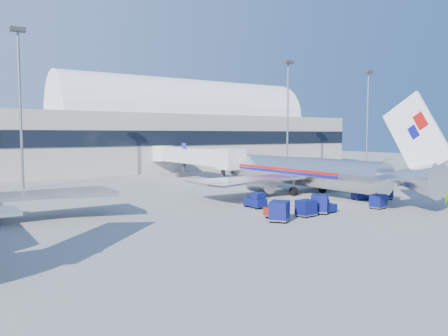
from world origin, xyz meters
TOP-DOWN VIEW (x-y plane):
  - ground at (0.00, 0.00)m, footprint 260.00×260.00m
  - terminal at (-13.60, 55.96)m, footprint 170.00×28.15m
  - airliner_main at (10.00, 4.51)m, footprint 32.00×37.26m
  - jetbridge_near at (7.60, 30.81)m, footprint 4.40×27.50m
  - mast_west at (-20.00, 30.00)m, footprint 2.00×1.20m
  - mast_east at (30.00, 30.00)m, footprint 2.00×1.20m
  - mast_far_east at (55.00, 30.00)m, footprint 2.00×1.20m
  - barrier_near at (18.00, 2.00)m, footprint 3.00×0.55m
  - barrier_mid at (21.30, 2.00)m, footprint 3.00×0.55m
  - barrier_far at (24.60, 2.00)m, footprint 3.00×0.55m
  - tug_lead at (1.59, -7.37)m, footprint 2.26×1.24m
  - tug_right at (11.71, -3.62)m, footprint 2.68×1.79m
  - tug_left at (-2.23, -1.11)m, footprint 1.30×2.57m
  - cart_train_a at (1.04, -7.16)m, footprint 2.63×2.55m
  - cart_train_b at (-1.28, -7.62)m, footprint 1.92×1.54m
  - cart_train_c at (-4.92, -8.04)m, footprint 2.62×2.53m
  - cart_solo_near at (8.20, -8.56)m, footprint 1.89×1.56m
  - cart_solo_far at (14.07, -4.91)m, footprint 2.03×1.64m
  - cart_open_red at (-4.22, -6.74)m, footprint 1.97×1.39m
  - ramp_worker at (17.10, -10.98)m, footprint 0.76×0.81m

SIDE VIEW (x-z plane):
  - ground at x=0.00m, z-range 0.00..0.00m
  - cart_open_red at x=-4.22m, z-range 0.11..0.64m
  - barrier_near at x=18.00m, z-range 0.00..0.90m
  - barrier_mid at x=21.30m, z-range 0.00..0.90m
  - barrier_far at x=24.60m, z-range 0.00..0.90m
  - tug_lead at x=1.59m, z-range -0.06..1.36m
  - tug_right at x=11.71m, z-range -0.07..1.53m
  - tug_left at x=-2.23m, z-range -0.07..1.60m
  - cart_solo_near at x=8.20m, z-range 0.05..1.54m
  - cart_train_b at x=-1.28m, z-range 0.05..1.65m
  - cart_solo_far at x=14.07m, z-range 0.06..1.72m
  - ramp_worker at x=17.10m, z-range 0.00..1.85m
  - cart_train_c at x=-4.92m, z-range 0.06..1.90m
  - cart_train_a at x=1.04m, z-range 0.06..1.90m
  - airliner_main at x=10.00m, z-range -3.11..8.96m
  - jetbridge_near at x=7.60m, z-range 0.80..7.05m
  - terminal at x=-13.60m, z-range -2.98..18.02m
  - mast_west at x=-20.00m, z-range 3.49..26.09m
  - mast_east at x=30.00m, z-range 3.49..26.09m
  - mast_far_east at x=55.00m, z-range 3.49..26.09m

